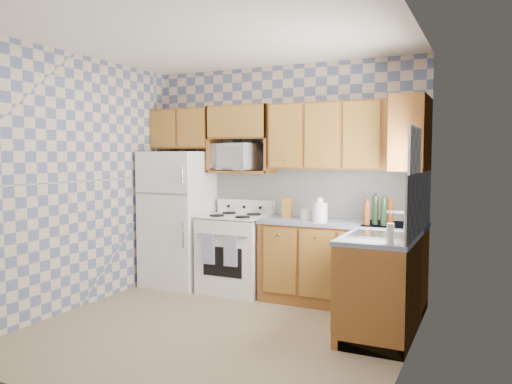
% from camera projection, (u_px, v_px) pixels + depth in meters
% --- Properties ---
extents(floor, '(3.40, 3.40, 0.00)m').
position_uv_depth(floor, '(217.00, 330.00, 4.66)').
color(floor, '#847454').
rests_on(floor, ground).
extents(back_wall, '(3.40, 0.02, 2.70)m').
position_uv_depth(back_wall, '(282.00, 179.00, 6.01)').
color(back_wall, slate).
rests_on(back_wall, ground).
extents(right_wall, '(0.02, 3.20, 2.70)m').
position_uv_depth(right_wall, '(408.00, 192.00, 3.84)').
color(right_wall, slate).
rests_on(right_wall, ground).
extents(backsplash_back, '(2.60, 0.02, 0.56)m').
position_uv_depth(backsplash_back, '(314.00, 192.00, 5.84)').
color(backsplash_back, silver).
rests_on(backsplash_back, back_wall).
extents(backsplash_right, '(0.02, 1.60, 0.56)m').
position_uv_depth(backsplash_right, '(420.00, 203.00, 4.57)').
color(backsplash_right, silver).
rests_on(backsplash_right, right_wall).
extents(refrigerator, '(0.75, 0.70, 1.68)m').
position_uv_depth(refrigerator, '(178.00, 219.00, 6.27)').
color(refrigerator, white).
rests_on(refrigerator, floor).
extents(stove_body, '(0.76, 0.65, 0.90)m').
position_uv_depth(stove_body, '(236.00, 254.00, 5.98)').
color(stove_body, white).
rests_on(stove_body, floor).
extents(cooktop, '(0.76, 0.65, 0.02)m').
position_uv_depth(cooktop, '(235.00, 217.00, 5.95)').
color(cooktop, silver).
rests_on(cooktop, stove_body).
extents(backguard, '(0.76, 0.08, 0.17)m').
position_uv_depth(backguard, '(246.00, 207.00, 6.19)').
color(backguard, white).
rests_on(backguard, cooktop).
extents(dish_towel_left, '(0.16, 0.02, 0.35)m').
position_uv_depth(dish_towel_left, '(208.00, 249.00, 5.74)').
color(dish_towel_left, navy).
rests_on(dish_towel_left, stove_body).
extents(dish_towel_right, '(0.16, 0.02, 0.35)m').
position_uv_depth(dish_towel_right, '(230.00, 251.00, 5.61)').
color(dish_towel_right, navy).
rests_on(dish_towel_right, stove_body).
extents(base_cabinets_back, '(1.75, 0.60, 0.88)m').
position_uv_depth(base_cabinets_back, '(341.00, 265.00, 5.45)').
color(base_cabinets_back, brown).
rests_on(base_cabinets_back, floor).
extents(base_cabinets_right, '(0.60, 1.60, 0.88)m').
position_uv_depth(base_cabinets_right, '(386.00, 281.00, 4.75)').
color(base_cabinets_right, brown).
rests_on(base_cabinets_right, floor).
extents(countertop_back, '(1.77, 0.63, 0.04)m').
position_uv_depth(countertop_back, '(342.00, 223.00, 5.41)').
color(countertop_back, slate).
rests_on(countertop_back, base_cabinets_back).
extents(countertop_right, '(0.63, 1.60, 0.04)m').
position_uv_depth(countertop_right, '(386.00, 233.00, 4.72)').
color(countertop_right, slate).
rests_on(countertop_right, base_cabinets_right).
extents(upper_cabinets_back, '(1.75, 0.33, 0.74)m').
position_uv_depth(upper_cabinets_back, '(346.00, 136.00, 5.47)').
color(upper_cabinets_back, brown).
rests_on(upper_cabinets_back, back_wall).
extents(upper_cabinets_fridge, '(0.82, 0.33, 0.50)m').
position_uv_depth(upper_cabinets_fridge, '(184.00, 129.00, 6.36)').
color(upper_cabinets_fridge, brown).
rests_on(upper_cabinets_fridge, back_wall).
extents(upper_cabinets_right, '(0.33, 0.70, 0.74)m').
position_uv_depth(upper_cabinets_right, '(411.00, 134.00, 5.00)').
color(upper_cabinets_right, brown).
rests_on(upper_cabinets_right, right_wall).
extents(microwave_shelf, '(0.80, 0.33, 0.03)m').
position_uv_depth(microwave_shelf, '(241.00, 172.00, 6.05)').
color(microwave_shelf, brown).
rests_on(microwave_shelf, back_wall).
extents(microwave, '(0.66, 0.51, 0.33)m').
position_uv_depth(microwave, '(234.00, 157.00, 6.11)').
color(microwave, white).
rests_on(microwave, microwave_shelf).
extents(sink, '(0.48, 0.40, 0.03)m').
position_uv_depth(sink, '(379.00, 236.00, 4.40)').
color(sink, '#B7B7BC').
rests_on(sink, countertop_right).
extents(window, '(0.02, 0.66, 0.86)m').
position_uv_depth(window, '(414.00, 177.00, 4.24)').
color(window, white).
rests_on(window, right_wall).
extents(bottle_0, '(0.07, 0.07, 0.30)m').
position_uv_depth(bottle_0, '(375.00, 210.00, 5.16)').
color(bottle_0, black).
rests_on(bottle_0, countertop_back).
extents(bottle_1, '(0.07, 0.07, 0.28)m').
position_uv_depth(bottle_1, '(384.00, 212.00, 5.06)').
color(bottle_1, black).
rests_on(bottle_1, countertop_back).
extents(bottle_2, '(0.07, 0.07, 0.26)m').
position_uv_depth(bottle_2, '(391.00, 212.00, 5.13)').
color(bottle_2, '#642E11').
rests_on(bottle_2, countertop_back).
extents(bottle_3, '(0.07, 0.07, 0.24)m').
position_uv_depth(bottle_3, '(367.00, 213.00, 5.12)').
color(bottle_3, '#642E11').
rests_on(bottle_3, countertop_back).
extents(knife_block, '(0.13, 0.13, 0.23)m').
position_uv_depth(knife_block, '(287.00, 208.00, 5.69)').
color(knife_block, brown).
rests_on(knife_block, countertop_back).
extents(electric_kettle, '(0.16, 0.16, 0.21)m').
position_uv_depth(electric_kettle, '(320.00, 212.00, 5.37)').
color(electric_kettle, white).
rests_on(electric_kettle, countertop_back).
extents(food_containers, '(0.18, 0.18, 0.12)m').
position_uv_depth(food_containers, '(308.00, 214.00, 5.54)').
color(food_containers, beige).
rests_on(food_containers, countertop_back).
extents(soap_bottle, '(0.06, 0.06, 0.17)m').
position_uv_depth(soap_bottle, '(390.00, 234.00, 3.98)').
color(soap_bottle, beige).
rests_on(soap_bottle, countertop_right).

